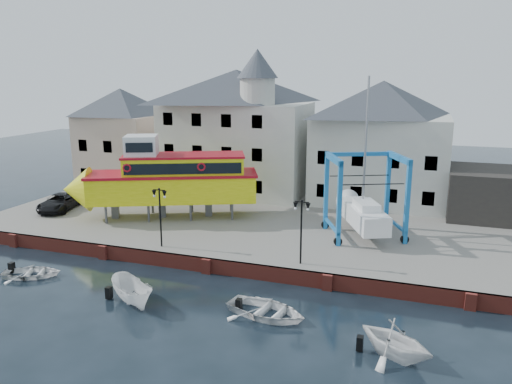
% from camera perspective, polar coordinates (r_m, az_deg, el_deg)
% --- Properties ---
extents(ground, '(140.00, 140.00, 0.00)m').
position_cam_1_polar(ground, '(33.39, -5.62, -9.21)').
color(ground, black).
rests_on(ground, ground).
extents(hardstanding, '(44.00, 22.00, 1.00)m').
position_cam_1_polar(hardstanding, '(42.88, 0.48, -3.29)').
color(hardstanding, slate).
rests_on(hardstanding, ground).
extents(quay_wall, '(44.00, 0.47, 1.00)m').
position_cam_1_polar(quay_wall, '(33.29, -5.56, -8.35)').
color(quay_wall, maroon).
rests_on(quay_wall, ground).
extents(building_pink, '(8.00, 7.00, 10.30)m').
position_cam_1_polar(building_pink, '(55.86, -15.00, 6.08)').
color(building_pink, '#BA9F8F').
rests_on(building_pink, hardstanding).
extents(building_white_main, '(14.00, 8.30, 14.00)m').
position_cam_1_polar(building_white_main, '(49.99, -2.12, 7.10)').
color(building_white_main, beige).
rests_on(building_white_main, hardstanding).
extents(building_white_right, '(12.00, 8.00, 11.20)m').
position_cam_1_polar(building_white_right, '(47.53, 14.04, 5.48)').
color(building_white_right, beige).
rests_on(building_white_right, hardstanding).
extents(shed_dark, '(8.00, 7.00, 4.00)m').
position_cam_1_polar(shed_dark, '(46.39, 25.92, -0.18)').
color(shed_dark, '#272422').
rests_on(shed_dark, hardstanding).
extents(lamp_post_left, '(1.12, 0.32, 4.20)m').
position_cam_1_polar(lamp_post_left, '(34.86, -10.95, -1.18)').
color(lamp_post_left, black).
rests_on(lamp_post_left, hardstanding).
extents(lamp_post_right, '(1.12, 0.32, 4.20)m').
position_cam_1_polar(lamp_post_right, '(31.20, 5.22, -2.70)').
color(lamp_post_right, black).
rests_on(lamp_post_right, hardstanding).
extents(tour_boat, '(16.05, 9.88, 6.92)m').
position_cam_1_polar(tour_boat, '(42.11, -10.75, 1.45)').
color(tour_boat, '#59595E').
rests_on(tour_boat, hardstanding).
extents(travel_lift, '(6.69, 7.84, 11.66)m').
position_cam_1_polar(travel_lift, '(38.32, 11.94, -1.79)').
color(travel_lift, '#1869B2').
rests_on(travel_lift, hardstanding).
extents(van, '(3.52, 5.54, 1.42)m').
position_cam_1_polar(van, '(47.45, -21.53, -1.09)').
color(van, black).
rests_on(van, hardstanding).
extents(motorboat_a, '(4.25, 3.61, 1.58)m').
position_cam_1_polar(motorboat_a, '(30.05, -13.86, -12.21)').
color(motorboat_a, white).
rests_on(motorboat_a, ground).
extents(motorboat_b, '(5.04, 4.04, 0.93)m').
position_cam_1_polar(motorboat_b, '(27.80, 1.21, -13.99)').
color(motorboat_b, white).
rests_on(motorboat_b, ground).
extents(motorboat_c, '(4.76, 4.56, 1.94)m').
position_cam_1_polar(motorboat_c, '(25.15, 15.53, -17.69)').
color(motorboat_c, white).
rests_on(motorboat_c, ground).
extents(motorboat_d, '(4.38, 3.83, 0.76)m').
position_cam_1_polar(motorboat_d, '(35.79, -24.24, -8.79)').
color(motorboat_d, white).
rests_on(motorboat_d, ground).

